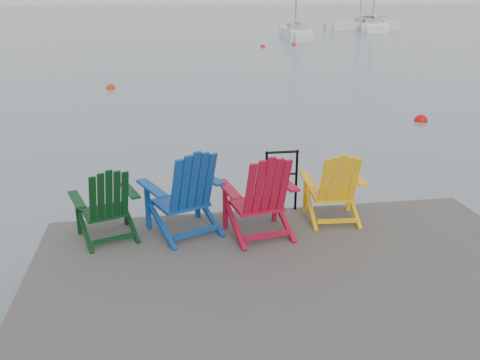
{
  "coord_description": "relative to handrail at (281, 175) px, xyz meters",
  "views": [
    {
      "loc": [
        -1.38,
        -4.19,
        3.45
      ],
      "look_at": [
        -0.29,
        2.85,
        0.85
      ],
      "focal_mm": 38.0,
      "sensor_mm": 36.0,
      "label": 1
    }
  ],
  "objects": [
    {
      "name": "ground",
      "position": [
        -0.25,
        -2.45,
        -1.04
      ],
      "size": [
        400.0,
        400.0,
        0.0
      ],
      "primitive_type": "plane",
      "color": "slate",
      "rests_on": "ground"
    },
    {
      "name": "dock",
      "position": [
        -0.25,
        -2.45,
        -0.69
      ],
      "size": [
        6.0,
        5.0,
        1.4
      ],
      "color": "#292724",
      "rests_on": "ground"
    },
    {
      "name": "handrail",
      "position": [
        0.0,
        0.0,
        0.0
      ],
      "size": [
        0.48,
        0.04,
        0.9
      ],
      "color": "black",
      "rests_on": "dock"
    },
    {
      "name": "chair_green",
      "position": [
        -2.38,
        -0.57,
        -0.04
      ],
      "size": [
        0.94,
        0.89,
        0.99
      ],
      "rotation": [
        0.0,
        0.0,
        0.32
      ],
      "color": "black",
      "rests_on": "dock"
    },
    {
      "name": "chair_blue",
      "position": [
        -1.39,
        -0.56,
        0.05
      ],
      "size": [
        1.14,
        1.09,
        1.17
      ],
      "rotation": [
        0.0,
        0.0,
        0.41
      ],
      "color": "navy",
      "rests_on": "dock"
    },
    {
      "name": "chair_red",
      "position": [
        -0.45,
        -0.77,
        0.03
      ],
      "size": [
        1.01,
        0.95,
        1.13
      ],
      "rotation": [
        0.0,
        0.0,
        0.18
      ],
      "color": "#AE0C28",
      "rests_on": "dock"
    },
    {
      "name": "chair_yellow",
      "position": [
        0.62,
        -0.48,
        -0.03
      ],
      "size": [
        0.85,
        0.79,
        1.02
      ],
      "rotation": [
        0.0,
        0.0,
        -0.06
      ],
      "color": "#FFB40E",
      "rests_on": "dock"
    },
    {
      "name": "sailboat_near",
      "position": [
        9.89,
        36.78,
        -0.69
      ],
      "size": [
        2.59,
        7.45,
        10.23
      ],
      "rotation": [
        0.0,
        0.0,
        -0.1
      ],
      "color": "silver",
      "rests_on": "ground"
    },
    {
      "name": "sailboat_mid",
      "position": [
        20.72,
        46.36,
        -0.69
      ],
      "size": [
        5.46,
        9.99,
        13.21
      ],
      "rotation": [
        0.0,
        0.0,
        -0.32
      ],
      "color": "white",
      "rests_on": "ground"
    },
    {
      "name": "sailboat_far",
      "position": [
        19.74,
        46.56,
        -0.69
      ],
      "size": [
        7.09,
        2.06,
        9.89
      ],
      "rotation": [
        0.0,
        0.0,
        1.6
      ],
      "color": "silver",
      "rests_on": "ground"
    },
    {
      "name": "buoy_a",
      "position": [
        5.79,
        6.84,
        -1.04
      ],
      "size": [
        0.39,
        0.39,
        0.39
      ],
      "primitive_type": "sphere",
      "color": "red",
      "rests_on": "ground"
    },
    {
      "name": "buoy_b",
      "position": [
        -3.58,
        13.8,
        -1.04
      ],
      "size": [
        0.36,
        0.36,
        0.36
      ],
      "primitive_type": "sphere",
      "color": "red",
      "rests_on": "ground"
    },
    {
      "name": "buoy_c",
      "position": [
        5.6,
        29.42,
        -1.04
      ],
      "size": [
        0.38,
        0.38,
        0.38
      ],
      "primitive_type": "sphere",
      "color": "red",
      "rests_on": "ground"
    },
    {
      "name": "buoy_d",
      "position": [
        8.13,
        30.53,
        -1.04
      ],
      "size": [
        0.37,
        0.37,
        0.37
      ],
      "primitive_type": "sphere",
      "color": "red",
      "rests_on": "ground"
    }
  ]
}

